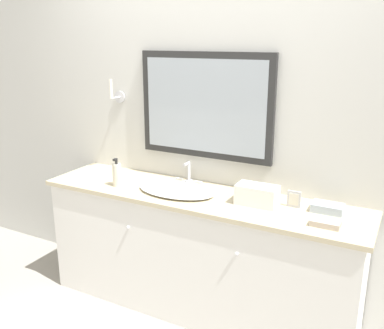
# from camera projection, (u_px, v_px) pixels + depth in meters

# --- Properties ---
(wall_back) EXTENTS (8.00, 0.18, 2.55)m
(wall_back) POSITION_uv_depth(u_px,v_px,m) (217.00, 123.00, 2.93)
(wall_back) COLOR silver
(wall_back) RESTS_ON ground_plane
(vanity_counter) EXTENTS (2.20, 0.54, 0.85)m
(vanity_counter) POSITION_uv_depth(u_px,v_px,m) (198.00, 253.00, 2.92)
(vanity_counter) COLOR white
(vanity_counter) RESTS_ON ground_plane
(sink_basin) EXTENTS (0.54, 0.37, 0.17)m
(sink_basin) POSITION_uv_depth(u_px,v_px,m) (177.00, 189.00, 2.84)
(sink_basin) COLOR white
(sink_basin) RESTS_ON vanity_counter
(soap_bottle) EXTENTS (0.06, 0.06, 0.20)m
(soap_bottle) POSITION_uv_depth(u_px,v_px,m) (117.00, 175.00, 2.94)
(soap_bottle) COLOR beige
(soap_bottle) RESTS_ON vanity_counter
(appliance_box) EXTENTS (0.25, 0.14, 0.12)m
(appliance_box) POSITION_uv_depth(u_px,v_px,m) (257.00, 195.00, 2.61)
(appliance_box) COLOR white
(appliance_box) RESTS_ON vanity_counter
(picture_frame) EXTENTS (0.08, 0.01, 0.10)m
(picture_frame) POSITION_uv_depth(u_px,v_px,m) (294.00, 199.00, 2.58)
(picture_frame) COLOR #B2B2B7
(picture_frame) RESTS_ON vanity_counter
(hand_towel_near_sink) EXTENTS (0.18, 0.11, 0.05)m
(hand_towel_near_sink) POSITION_uv_depth(u_px,v_px,m) (328.00, 208.00, 2.52)
(hand_towel_near_sink) COLOR #A8B7C6
(hand_towel_near_sink) RESTS_ON vanity_counter
(hand_towel_far_corner) EXTENTS (0.16, 0.11, 0.03)m
(hand_towel_far_corner) POSITION_uv_depth(u_px,v_px,m) (326.00, 223.00, 2.34)
(hand_towel_far_corner) COLOR #B7A899
(hand_towel_far_corner) RESTS_ON vanity_counter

